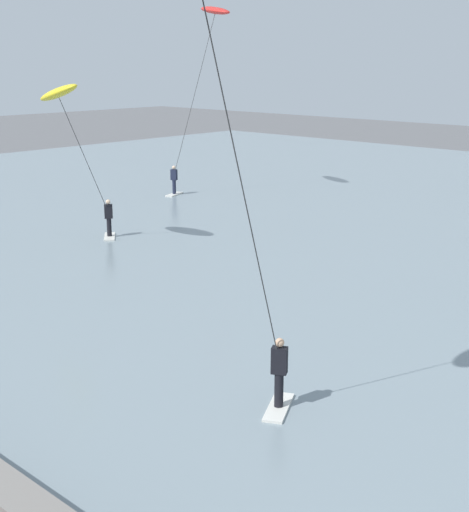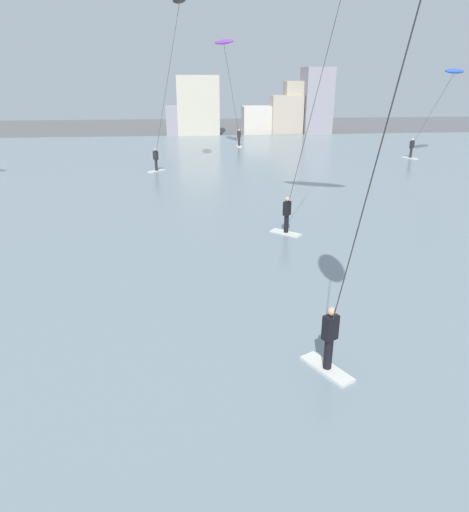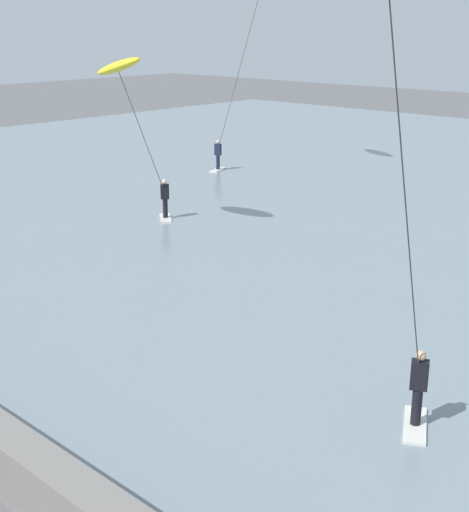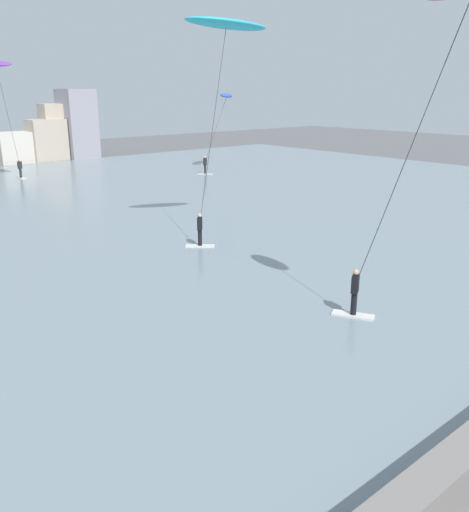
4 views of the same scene
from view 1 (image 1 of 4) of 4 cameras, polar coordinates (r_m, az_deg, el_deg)
The scene contains 2 objects.
kitesurfer_red at distance 40.81m, azimuth -1.92°, elevation 17.13°, with size 3.61×3.32×10.27m.
kitesurfer_yellow at distance 29.36m, azimuth -13.05°, elevation 10.94°, with size 2.70×3.70×6.74m.
Camera 1 is at (12.32, -1.04, 7.51)m, focal length 51.22 mm.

